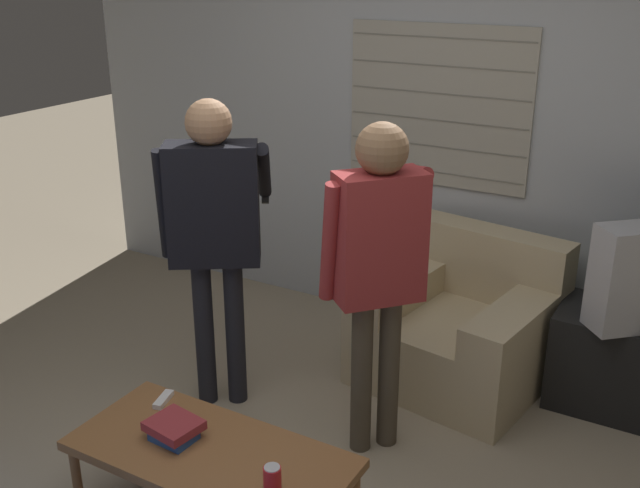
% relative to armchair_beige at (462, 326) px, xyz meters
% --- Properties ---
extents(wall_back, '(5.20, 0.08, 2.55)m').
position_rel_armchair_beige_xyz_m(wall_back, '(-0.40, 0.53, 0.98)').
color(wall_back, '#ADB2B7').
rests_on(wall_back, ground_plane).
extents(armchair_beige, '(1.06, 1.02, 0.79)m').
position_rel_armchair_beige_xyz_m(armchair_beige, '(0.00, 0.00, 0.00)').
color(armchair_beige, '#C6B289').
rests_on(armchair_beige, ground_plane).
extents(coffee_table, '(1.14, 0.53, 0.41)m').
position_rel_armchair_beige_xyz_m(coffee_table, '(-0.44, -1.70, 0.07)').
color(coffee_table, brown).
rests_on(coffee_table, ground_plane).
extents(person_left_standing, '(0.54, 0.77, 1.61)m').
position_rel_armchair_beige_xyz_m(person_left_standing, '(-1.01, -0.87, 0.72)').
color(person_left_standing, black).
rests_on(person_left_standing, ground_plane).
extents(person_right_standing, '(0.50, 0.77, 1.59)m').
position_rel_armchair_beige_xyz_m(person_right_standing, '(-0.14, -0.83, 0.71)').
color(person_right_standing, '#4C4233').
rests_on(person_right_standing, ground_plane).
extents(book_stack, '(0.23, 0.20, 0.07)m').
position_rel_armchair_beige_xyz_m(book_stack, '(-0.61, -1.71, 0.14)').
color(book_stack, '#284C89').
rests_on(book_stack, coffee_table).
extents(soda_can, '(0.07, 0.07, 0.13)m').
position_rel_armchair_beige_xyz_m(soda_can, '(-0.08, -1.80, 0.17)').
color(soda_can, red).
rests_on(soda_can, coffee_table).
extents(spare_remote, '(0.07, 0.14, 0.02)m').
position_rel_armchair_beige_xyz_m(spare_remote, '(-0.82, -1.53, 0.12)').
color(spare_remote, white).
rests_on(spare_remote, coffee_table).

